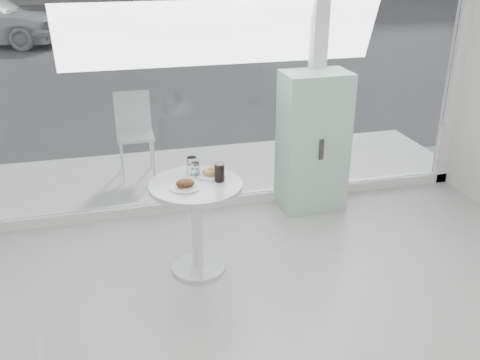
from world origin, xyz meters
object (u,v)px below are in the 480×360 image
object	(u,v)px
mint_cabinet	(313,142)
plate_fritter	(186,185)
patio_chair	(134,128)
car_silver	(200,8)
water_tumbler_b	(192,166)
cola_glass	(219,172)
water_tumbler_a	(195,170)
main_table	(197,209)
plate_donut	(211,173)

from	to	relation	value
mint_cabinet	plate_fritter	world-z (taller)	mint_cabinet
patio_chair	car_silver	size ratio (longest dim) A/B	0.23
plate_fritter	water_tumbler_b	bearing A→B (deg)	71.38
water_tumbler_b	cola_glass	distance (m)	0.28
water_tumbler_a	water_tumbler_b	size ratio (longest dim) A/B	0.88
mint_cabinet	main_table	bearing A→B (deg)	-146.80
main_table	water_tumbler_b	xyz separation A→B (m)	(0.01, 0.22, 0.28)
water_tumbler_a	water_tumbler_b	xyz separation A→B (m)	(-0.01, 0.08, 0.01)
car_silver	plate_donut	xyz separation A→B (m)	(-2.33, -13.12, 0.14)
main_table	car_silver	size ratio (longest dim) A/B	0.20
water_tumbler_b	plate_fritter	bearing A→B (deg)	-108.62
plate_donut	water_tumbler_a	xyz separation A→B (m)	(-0.12, 0.02, 0.03)
mint_cabinet	water_tumbler_a	distance (m)	1.49
main_table	water_tumbler_b	distance (m)	0.35
plate_fritter	water_tumbler_b	xyz separation A→B (m)	(0.10, 0.28, 0.03)
main_table	plate_fritter	xyz separation A→B (m)	(-0.09, -0.07, 0.25)
car_silver	plate_fritter	distance (m)	13.55
patio_chair	water_tumbler_a	size ratio (longest dim) A/B	8.15
mint_cabinet	cola_glass	distance (m)	1.44
patio_chair	cola_glass	world-z (taller)	patio_chair
patio_chair	water_tumbler_a	world-z (taller)	patio_chair
car_silver	mint_cabinet	bearing A→B (deg)	-173.76
car_silver	plate_fritter	xyz separation A→B (m)	(-2.56, -13.31, 0.15)
main_table	mint_cabinet	xyz separation A→B (m)	(1.31, 0.88, 0.13)
mint_cabinet	plate_donut	distance (m)	1.39
plate_fritter	plate_donut	xyz separation A→B (m)	(0.23, 0.19, -0.01)
car_silver	plate_fritter	bearing A→B (deg)	-179.26
patio_chair	water_tumbler_a	bearing A→B (deg)	-79.79
water_tumbler_a	cola_glass	bearing A→B (deg)	-41.17
main_table	water_tumbler_a	xyz separation A→B (m)	(0.02, 0.14, 0.27)
mint_cabinet	plate_donut	world-z (taller)	mint_cabinet
plate_fritter	plate_donut	distance (m)	0.30
main_table	plate_fritter	size ratio (longest dim) A/B	3.27
plate_fritter	cola_glass	distance (m)	0.28
mint_cabinet	water_tumbler_b	world-z (taller)	mint_cabinet
car_silver	plate_fritter	size ratio (longest dim) A/B	16.73
mint_cabinet	plate_donut	size ratio (longest dim) A/B	5.72
plate_donut	car_silver	bearing A→B (deg)	79.92
patio_chair	plate_donut	xyz separation A→B (m)	(0.47, -1.95, 0.22)
plate_donut	water_tumbler_b	distance (m)	0.17
water_tumbler_b	plate_donut	bearing A→B (deg)	-35.02
mint_cabinet	cola_glass	size ratio (longest dim) A/B	9.06
plate_fritter	cola_glass	world-z (taller)	cola_glass
mint_cabinet	car_silver	size ratio (longest dim) A/B	0.35
plate_fritter	water_tumbler_a	size ratio (longest dim) A/B	2.09
water_tumbler_b	cola_glass	size ratio (longest dim) A/B	0.85
main_table	plate_fritter	bearing A→B (deg)	-142.50
main_table	water_tumbler_a	world-z (taller)	water_tumbler_a
cola_glass	water_tumbler_b	bearing A→B (deg)	128.68
main_table	plate_donut	xyz separation A→B (m)	(0.15, 0.12, 0.24)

